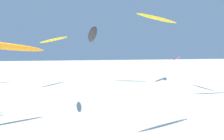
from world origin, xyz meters
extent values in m
ellipsoid|color=black|center=(-2.30, 32.60, 10.70)|extent=(1.15, 7.22, 2.13)
ellipsoid|color=purple|center=(-2.30, 32.60, 10.73)|extent=(0.64, 7.28, 1.65)
cylinder|color=#4C4C51|center=(-1.07, 28.53, 5.31)|extent=(2.48, 8.17, 10.63)
cylinder|color=#4C4C51|center=(22.63, 44.48, 10.46)|extent=(0.54, 7.57, 20.92)
ellipsoid|color=yellow|center=(12.40, 51.83, 15.19)|extent=(8.47, 2.51, 2.60)
ellipsoid|color=#EA5193|center=(12.40, 51.83, 15.22)|extent=(8.56, 1.55, 2.29)
cylinder|color=#4C4C51|center=(14.37, 50.47, 7.56)|extent=(3.96, 2.74, 15.12)
ellipsoid|color=#EA5193|center=(21.71, 61.50, 6.19)|extent=(3.42, 6.46, 1.92)
ellipsoid|color=black|center=(21.71, 61.50, 6.22)|extent=(2.46, 6.33, 1.32)
cylinder|color=#4C4C51|center=(22.76, 57.43, 3.05)|extent=(2.12, 8.16, 6.11)
ellipsoid|color=yellow|center=(-8.47, 53.32, 10.74)|extent=(5.79, 6.60, 2.11)
ellipsoid|color=#19B2B7|center=(-8.47, 53.32, 10.77)|extent=(5.33, 6.18, 1.71)
cylinder|color=#4C4C51|center=(-8.33, 49.75, 5.33)|extent=(0.31, 7.16, 10.67)
ellipsoid|color=orange|center=(-10.46, 27.79, 9.52)|extent=(6.96, 4.76, 1.68)
ellipsoid|color=yellow|center=(-10.46, 27.79, 9.55)|extent=(6.70, 4.27, 1.26)
camera|label=1|loc=(-3.98, 7.61, 9.55)|focal=35.02mm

